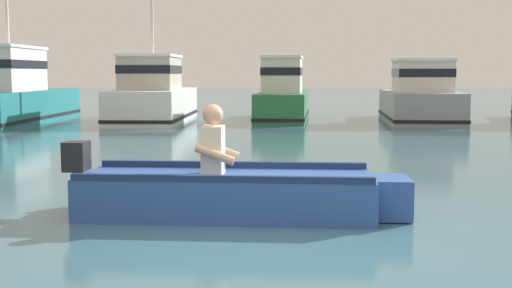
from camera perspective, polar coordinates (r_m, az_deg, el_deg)
ground_plane at (r=6.00m, az=1.97°, el=-8.52°), size 120.00×120.00×0.00m
rowboat_with_person at (r=7.08m, az=-1.94°, el=-4.17°), size 3.72×1.27×1.19m
moored_boat_teal at (r=21.31m, az=-20.52°, el=4.01°), size 2.21×6.81×3.66m
moored_boat_white at (r=20.74m, az=-8.89°, el=4.07°), size 2.13×5.51×3.73m
moored_boat_green at (r=21.20m, az=2.35°, el=4.12°), size 1.96×5.17×2.04m
moored_boat_grey at (r=21.16m, az=13.98°, el=3.87°), size 2.51×5.34×1.94m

